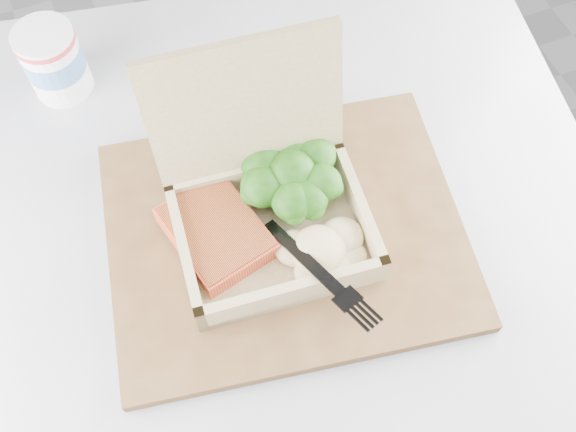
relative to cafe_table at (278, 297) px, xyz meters
name	(u,v)px	position (x,y,z in m)	size (l,w,h in m)	color
cafe_table	(278,297)	(0.00, 0.00, 0.00)	(0.89, 0.89, 0.72)	black
serving_tray	(285,233)	(0.01, -0.01, 0.19)	(0.37, 0.30, 0.02)	brown
takeout_container	(265,195)	(0.00, 0.02, 0.25)	(0.21, 0.21, 0.18)	tan
salmon_fillet	(216,232)	(-0.06, 0.01, 0.22)	(0.08, 0.11, 0.02)	#F14C2F
broccoli_pile	(292,179)	(0.03, 0.03, 0.23)	(0.12, 0.12, 0.04)	#2E7219
mashed_potatoes	(319,250)	(0.03, -0.05, 0.23)	(0.09, 0.08, 0.03)	#C5B680
plastic_fork	(289,241)	(0.00, -0.04, 0.24)	(0.07, 0.16, 0.03)	black
paper_cup	(53,60)	(-0.17, 0.29, 0.23)	(0.07, 0.07, 0.09)	white
receipt	(253,85)	(0.05, 0.20, 0.18)	(0.07, 0.14, 0.00)	white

